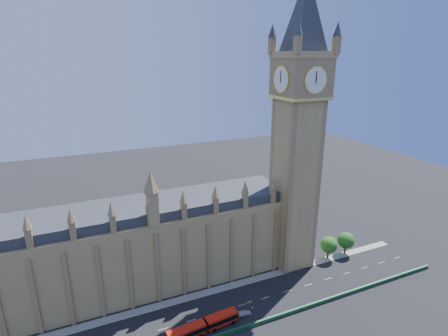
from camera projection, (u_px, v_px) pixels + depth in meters
name	position (u px, v px, depth m)	size (l,w,h in m)	color
ground	(204.00, 316.00, 99.16)	(400.00, 400.00, 0.00)	black
palace_westminster	(100.00, 255.00, 104.54)	(120.00, 20.00, 28.00)	olive
elizabeth_tower	(299.00, 110.00, 109.43)	(20.59, 20.59, 105.00)	olive
kerb_north	(193.00, 296.00, 107.42)	(160.00, 3.00, 0.16)	gray
tree_east_near	(329.00, 244.00, 126.31)	(6.00, 6.00, 8.50)	#382619
tree_east_far	(346.00, 240.00, 129.39)	(6.00, 6.00, 8.50)	#382619
red_bus	(203.00, 326.00, 93.09)	(20.34, 4.76, 3.43)	red
car_grey	(206.00, 325.00, 95.27)	(1.55, 3.86, 1.32)	#43464B
car_silver	(214.00, 318.00, 97.76)	(1.44, 4.14, 1.36)	#93959A
car_white	(244.00, 313.00, 99.46)	(1.90, 4.67, 1.36)	silver
cone_a	(265.00, 298.00, 106.37)	(0.54, 0.54, 0.68)	black
cone_b	(252.00, 308.00, 102.12)	(0.53, 0.53, 0.72)	black
cone_c	(251.00, 302.00, 104.62)	(0.48, 0.48, 0.75)	black
cone_d	(248.00, 302.00, 104.40)	(0.55, 0.55, 0.70)	black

